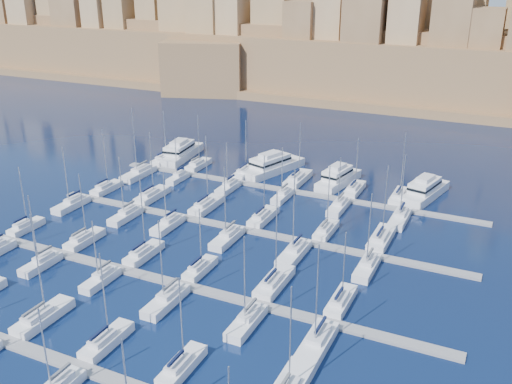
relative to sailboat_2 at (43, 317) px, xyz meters
The scene contains 48 objects.
ground 30.82m from the sailboat_2, 66.74° to the left, with size 600.00×600.00×0.00m, color black.
pontoon_near 13.44m from the sailboat_2, 25.07° to the right, with size 84.00×2.00×0.40m, color slate.
pontoon_mid_near 20.36m from the sailboat_2, 53.27° to the left, with size 84.00×2.00×0.40m, color slate.
pontoon_mid_far 40.20m from the sailboat_2, 72.38° to the left, with size 84.00×2.00×0.40m, color slate.
pontoon_far 61.53m from the sailboat_2, 78.59° to the left, with size 84.00×2.00×0.40m, color slate.
sailboat_2 is the anchor object (origin of this frame).
sailboat_3 11.49m from the sailboat_2, ahead, with size 2.56×8.52×13.54m.
sailboat_4 23.02m from the sailboat_2, ahead, with size 2.48×8.26×13.04m.
sailboat_12 32.40m from the sailboat_2, 139.66° to the left, with size 2.26×7.53×12.70m.
sailboat_13 24.20m from the sailboat_2, 117.52° to the left, with size 2.56×8.53×13.30m.
sailboat_14 21.61m from the sailboat_2, 85.98° to the left, with size 2.62×8.72×14.94m.
sailboat_15 24.69m from the sailboat_2, 58.74° to the left, with size 2.34×7.79×11.34m.
sailboat_16 33.71m from the sailboat_2, 41.17° to the left, with size 3.00×10.01×15.91m.
sailboat_17 42.13m from the sailboat_2, 30.68° to the left, with size 2.58×8.59×11.91m.
sailboat_19 16.37m from the sailboat_2, 135.27° to the left, with size 2.33×7.78×13.20m.
sailboat_20 11.64m from the sailboat_2, 87.27° to the left, with size 2.27×7.56×11.18m.
sailboat_21 17.06m from the sailboat_2, 39.54° to the left, with size 2.74×9.13×14.04m.
sailboat_22 28.35m from the sailboat_2, 22.98° to the left, with size 2.61×8.70×14.23m.
sailboat_23 37.86m from the sailboat_2, 15.88° to the left, with size 3.04×10.14×15.72m.
sailboat_24 49.60m from the sailboat_2, 118.93° to the left, with size 2.53×8.42×14.26m.
sailboat_25 45.79m from the sailboat_2, 105.75° to the left, with size 2.93×9.76×14.79m.
sailboat_26 44.22m from the sailboat_2, 89.00° to the left, with size 3.02×10.05×15.60m.
sailboat_27 45.88m from the sailboat_2, 72.79° to the left, with size 2.78×9.27×13.44m.
sailboat_28 50.87m from the sailboat_2, 58.52° to the left, with size 2.51×8.37×13.55m.
sailboat_29 57.53m from the sailboat_2, 50.47° to the left, with size 3.12×10.38×14.71m.
sailboat_30 41.11m from the sailboat_2, 126.62° to the left, with size 2.65×8.85×13.50m.
sailboat_31 34.98m from the sailboat_2, 108.35° to the left, with size 2.53×8.44×13.18m.
sailboat_32 33.20m from the sailboat_2, 92.09° to the left, with size 2.54×8.48×11.73m.
sailboat_33 34.86m from the sailboat_2, 70.65° to the left, with size 2.72×9.07×14.62m.
sailboat_34 40.74m from the sailboat_2, 52.93° to the left, with size 2.95×9.85×16.61m.
sailboat_35 49.63m from the sailboat_2, 41.71° to the left, with size 2.64×8.79×14.02m.
sailboat_36 69.85m from the sailboat_2, 109.77° to the left, with size 2.72×9.08×13.37m.
sailboat_37 67.04m from the sailboat_2, 101.86° to the left, with size 2.65×8.82×13.38m.
sailboat_38 65.62m from the sailboat_2, 90.86° to the left, with size 2.65×8.83×13.54m.
sailboat_39 67.69m from the sailboat_2, 79.80° to the left, with size 3.26×10.88×14.17m.
sailboat_40 70.55m from the sailboat_2, 68.79° to the left, with size 2.75×9.16×12.43m.
sailboat_41 74.70m from the sailboat_2, 61.84° to the left, with size 2.80×9.33×14.91m.
sailboat_42 58.93m from the sailboat_2, 113.20° to the left, with size 3.16×10.54×16.83m.
sailboat_43 57.37m from the sailboat_2, 103.44° to the left, with size 2.16×7.21×10.68m.
sailboat_44 55.27m from the sailboat_2, 90.00° to the left, with size 2.48×8.28×11.37m.
sailboat_45 57.04m from the sailboat_2, 77.04° to the left, with size 2.29×7.64×11.85m.
sailboat_46 60.62m from the sailboat_2, 65.29° to the left, with size 2.61×8.70×11.68m.
sailboat_47 66.45m from the sailboat_2, 55.35° to the left, with size 2.86×9.52×14.11m.
motor_yacht_a 73.38m from the sailboat_2, 107.22° to the left, with size 7.10×17.70×5.25m.
motor_yacht_b 70.52m from the sailboat_2, 86.93° to the left, with size 10.73×18.66×5.25m.
motor_yacht_c 71.89m from the sailboat_2, 73.19° to the left, with size 6.88×15.12×5.25m.
motor_yacht_d 80.00m from the sailboat_2, 60.11° to the left, with size 8.14×16.34×5.25m.
fortified_city 184.49m from the sailboat_2, 86.27° to the left, with size 460.00×108.95×59.52m.
Camera 1 is at (43.14, -76.36, 45.97)m, focal length 40.00 mm.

